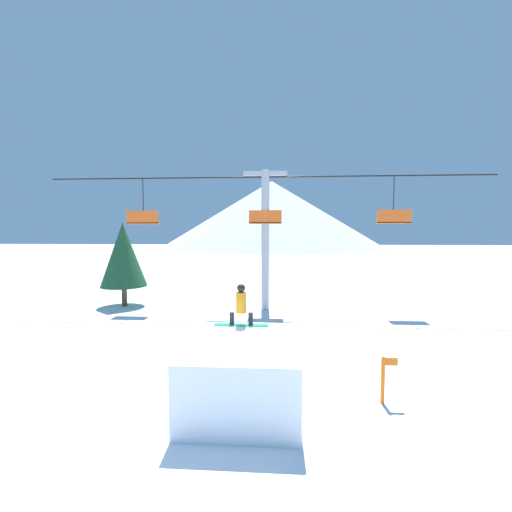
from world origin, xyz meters
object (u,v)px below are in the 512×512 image
object	(u,v)px
snow_ramp	(243,372)
pine_tree_near	(123,255)
snowboarder	(241,305)
trail_marker	(384,378)

from	to	relation	value
snow_ramp	pine_tree_near	size ratio (longest dim) A/B	0.72
snow_ramp	pine_tree_near	world-z (taller)	pine_tree_near
snow_ramp	snowboarder	size ratio (longest dim) A/B	2.25
snowboarder	trail_marker	world-z (taller)	snowboarder
snowboarder	pine_tree_near	distance (m)	12.62
snow_ramp	trail_marker	xyz separation A→B (m)	(3.58, 0.23, -0.17)
snowboarder	snow_ramp	bearing A→B (deg)	-81.36
pine_tree_near	trail_marker	bearing A→B (deg)	-42.38
trail_marker	snowboarder	bearing A→B (deg)	163.72
snow_ramp	snowboarder	distance (m)	1.96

